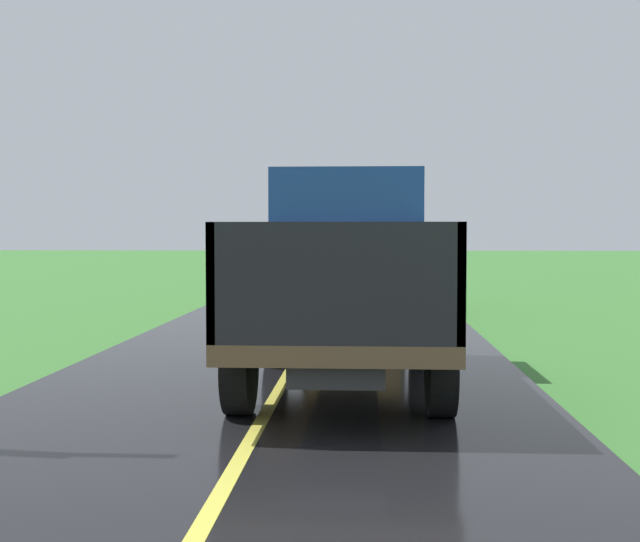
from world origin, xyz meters
TOP-DOWN VIEW (x-y plane):
  - banana_truck_near at (0.78, 12.83)m, footprint 2.38×5.82m
  - banana_truck_far at (0.77, 24.09)m, footprint 2.38×5.81m

SIDE VIEW (x-z plane):
  - banana_truck_far at x=0.77m, z-range 0.07..2.87m
  - banana_truck_near at x=0.78m, z-range 0.07..2.87m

